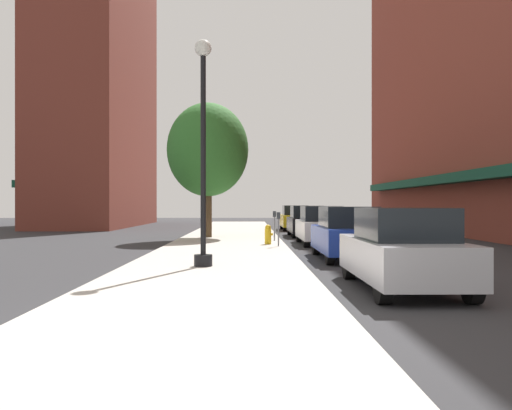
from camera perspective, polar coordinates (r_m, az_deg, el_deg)
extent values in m
plane|color=#2D2D30|center=(25.24, 6.28, -3.86)|extent=(90.00, 90.00, 0.00)
cube|color=#B7B2A8|center=(26.06, -2.77, -3.61)|extent=(4.80, 50.00, 0.12)
cube|color=#144C38|center=(30.95, 19.56, 2.60)|extent=(0.90, 34.00, 0.50)
cube|color=brown|center=(46.48, -15.93, 11.40)|extent=(6.00, 18.00, 21.73)
cube|color=#144C38|center=(46.58, -19.91, 1.75)|extent=(0.90, 15.30, 0.50)
cylinder|color=black|center=(14.34, -5.53, -5.77)|extent=(0.48, 0.48, 0.30)
cylinder|color=black|center=(14.33, -5.53, 5.24)|extent=(0.14, 0.14, 5.20)
sphere|color=silver|center=(14.84, -5.53, 15.99)|extent=(0.44, 0.44, 0.44)
cylinder|color=gold|center=(22.07, 1.26, -3.31)|extent=(0.26, 0.26, 0.62)
sphere|color=gold|center=(22.06, 1.26, -2.37)|extent=(0.24, 0.24, 0.24)
cylinder|color=gold|center=(22.07, 1.62, -3.07)|extent=(0.12, 0.10, 0.10)
cylinder|color=slate|center=(20.98, 2.36, -2.90)|extent=(0.06, 0.06, 1.05)
cube|color=#33383D|center=(20.96, 2.36, -1.11)|extent=(0.14, 0.09, 0.26)
cylinder|color=slate|center=(24.20, 1.94, -2.50)|extent=(0.06, 0.06, 1.05)
cube|color=#33383D|center=(24.18, 1.94, -0.95)|extent=(0.14, 0.09, 0.26)
cylinder|color=#4C3823|center=(26.86, -5.06, -0.38)|extent=(0.40, 0.40, 2.80)
ellipsoid|color=#2D6B28|center=(26.99, -5.06, 5.77)|extent=(3.99, 3.99, 4.59)
cylinder|color=black|center=(12.88, 9.65, -6.22)|extent=(0.22, 0.64, 0.64)
cylinder|color=black|center=(13.25, 16.34, -6.04)|extent=(0.22, 0.64, 0.64)
cylinder|color=black|center=(9.77, 13.09, -8.22)|extent=(0.22, 0.64, 0.64)
cylinder|color=black|center=(10.26, 21.66, -7.83)|extent=(0.22, 0.64, 0.64)
cube|color=#B2B2BA|center=(11.47, 14.97, -5.38)|extent=(1.80, 4.30, 0.76)
cube|color=black|center=(11.28, 15.17, -1.91)|extent=(1.56, 2.20, 0.64)
cylinder|color=black|center=(18.90, 6.28, -4.21)|extent=(0.22, 0.64, 0.64)
cylinder|color=black|center=(19.16, 10.93, -4.15)|extent=(0.22, 0.64, 0.64)
cylinder|color=black|center=(15.74, 7.72, -5.07)|extent=(0.22, 0.64, 0.64)
cylinder|color=black|center=(16.05, 13.26, -4.97)|extent=(0.22, 0.64, 0.64)
cube|color=#1E389E|center=(17.42, 9.48, -3.52)|extent=(1.80, 4.30, 0.76)
cube|color=black|center=(17.24, 9.57, -1.23)|extent=(1.56, 2.20, 0.64)
cylinder|color=black|center=(25.18, 4.50, -3.14)|extent=(0.22, 0.64, 0.64)
cylinder|color=black|center=(25.38, 8.02, -3.12)|extent=(0.22, 0.64, 0.64)
cylinder|color=black|center=(22.01, 5.27, -3.61)|extent=(0.22, 0.64, 0.64)
cylinder|color=black|center=(22.22, 9.29, -3.57)|extent=(0.22, 0.64, 0.64)
cube|color=silver|center=(23.67, 6.74, -2.57)|extent=(1.80, 4.30, 0.76)
cube|color=black|center=(23.50, 6.79, -0.88)|extent=(1.56, 2.20, 0.64)
cylinder|color=black|center=(31.04, 3.50, -2.54)|extent=(0.22, 0.64, 0.64)
cylinder|color=black|center=(31.19, 6.36, -2.52)|extent=(0.22, 0.64, 0.64)
cylinder|color=black|center=(27.85, 3.99, -2.83)|extent=(0.22, 0.64, 0.64)
cylinder|color=black|center=(28.02, 7.18, -2.82)|extent=(0.22, 0.64, 0.64)
cube|color=black|center=(29.50, 5.25, -2.05)|extent=(1.80, 4.30, 0.76)
cube|color=black|center=(29.33, 5.28, -0.69)|extent=(1.56, 2.20, 0.64)
cylinder|color=black|center=(38.13, 2.70, -2.05)|extent=(0.22, 0.64, 0.64)
cylinder|color=black|center=(38.26, 5.03, -2.04)|extent=(0.22, 0.64, 0.64)
cylinder|color=black|center=(34.94, 3.02, -2.24)|extent=(0.22, 0.64, 0.64)
cylinder|color=black|center=(35.08, 5.56, -2.24)|extent=(0.22, 0.64, 0.64)
cube|color=gold|center=(36.58, 4.07, -1.64)|extent=(1.80, 4.30, 0.76)
cube|color=black|center=(36.42, 4.09, -0.55)|extent=(1.56, 2.20, 0.64)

